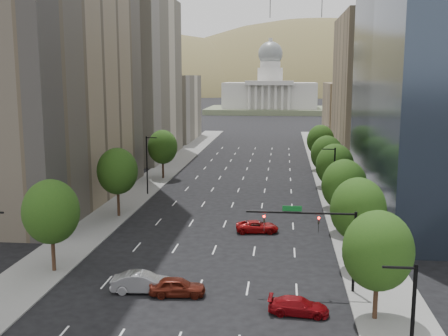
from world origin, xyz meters
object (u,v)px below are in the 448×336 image
(capitol, at_px, (270,95))
(car_red_near, at_px, (299,306))
(traffic_signal, at_px, (325,233))
(car_silver, at_px, (142,282))
(car_red_far, at_px, (257,227))
(car_maroon, at_px, (177,287))

(capitol, height_order, car_red_near, capitol)
(traffic_signal, bearing_deg, car_red_near, -114.93)
(capitol, relative_size, car_silver, 11.59)
(traffic_signal, xyz_separation_m, car_red_near, (-2.17, -4.66, -4.50))
(traffic_signal, height_order, car_red_near, traffic_signal)
(car_red_near, xyz_separation_m, car_red_far, (-4.23, 21.58, 0.02))
(capitol, bearing_deg, car_red_far, -88.83)
(car_maroon, relative_size, car_silver, 0.89)
(car_maroon, distance_m, car_silver, 3.12)
(traffic_signal, relative_size, car_red_far, 1.85)
(capitol, bearing_deg, car_maroon, -90.39)
(car_red_far, bearing_deg, capitol, -4.88)
(traffic_signal, height_order, car_red_far, traffic_signal)
(car_red_far, bearing_deg, car_red_near, -174.95)
(traffic_signal, distance_m, car_silver, 15.83)
(car_silver, xyz_separation_m, car_red_far, (8.73, 18.66, -0.17))
(traffic_signal, relative_size, car_red_near, 1.98)
(car_silver, bearing_deg, car_red_far, -30.29)
(car_red_near, bearing_deg, traffic_signal, -20.76)
(car_silver, bearing_deg, capitol, -6.40)
(car_red_far, bearing_deg, car_silver, 148.87)
(car_red_near, height_order, car_silver, car_silver)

